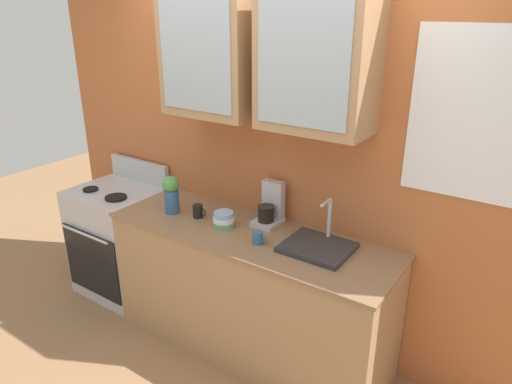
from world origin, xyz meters
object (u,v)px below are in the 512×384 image
vase (171,193)px  cup_near_bowls (198,211)px  cup_near_sink (258,238)px  coffee_maker (270,208)px  bowl_stack (224,220)px  sink_faucet (318,246)px  stove_range (120,240)px

vase → cup_near_bowls: size_ratio=2.56×
cup_near_bowls → cup_near_sink: bearing=-8.5°
cup_near_bowls → vase: bearing=-169.6°
coffee_maker → bowl_stack: bearing=-134.7°
coffee_maker → cup_near_sink: bearing=-70.7°
cup_near_sink → bowl_stack: bearing=167.5°
sink_faucet → bowl_stack: (-0.67, -0.07, 0.03)m
stove_range → sink_faucet: (1.81, 0.05, 0.47)m
cup_near_bowls → coffee_maker: (0.46, 0.21, 0.06)m
bowl_stack → cup_near_sink: 0.34m
sink_faucet → cup_near_sink: 0.37m
sink_faucet → bowl_stack: 0.67m
stove_range → coffee_maker: bearing=8.6°
vase → cup_near_sink: bearing=-3.4°
cup_near_sink → coffee_maker: (-0.10, 0.30, 0.07)m
stove_range → coffee_maker: coffee_maker is taller
sink_faucet → cup_near_bowls: size_ratio=3.76×
sink_faucet → bowl_stack: sink_faucet is taller
stove_range → sink_faucet: bearing=1.6°
sink_faucet → coffee_maker: sink_faucet is taller
cup_near_sink → cup_near_bowls: 0.57m
stove_range → vase: 0.92m
vase → coffee_maker: coffee_maker is taller
bowl_stack → sink_faucet: bearing=6.1°
stove_range → cup_near_sink: stove_range is taller
vase → stove_range: bearing=176.0°
bowl_stack → cup_near_bowls: size_ratio=1.40×
vase → bowl_stack: bearing=3.5°
stove_range → bowl_stack: (1.14, -0.02, 0.50)m
stove_range → cup_near_bowls: bearing=-0.6°
vase → cup_near_sink: 0.78m
cup_near_sink → stove_range: bearing=176.3°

